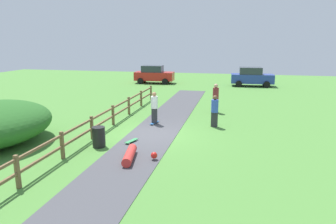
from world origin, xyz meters
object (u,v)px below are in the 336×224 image
Objects in this scene: skater_riding at (154,106)px; bystander_blue at (215,110)px; parked_car_blue at (252,77)px; trash_bin at (99,137)px; skateboard_loose at (132,141)px; parked_car_red at (154,74)px; bystander_maroon at (216,97)px; skater_fallen at (131,155)px.

skater_riding is 1.04× the size of bystander_blue.
bystander_blue is 0.40× the size of parked_car_blue.
trash_bin is 1.09× the size of skateboard_loose.
parked_car_red reaches higher than skater_riding.
bystander_maroon reaches higher than bystander_blue.
skateboard_loose is 5.03m from bystander_blue.
bystander_blue is at bearing -98.95° from parked_car_blue.
bystander_maroon is 3.46m from bystander_blue.
parked_car_blue is at bearing 76.20° from skater_fallen.
parked_car_red is at bearing -180.00° from parked_car_blue.
bystander_maroon reaches higher than skateboard_loose.
bystander_maroon reaches higher than skater_riding.
trash_bin is at bearing -119.86° from bystander_maroon.
trash_bin is 0.21× the size of parked_car_blue.
skateboard_loose is 20.72m from parked_car_blue.
bystander_blue is at bearing 45.40° from skateboard_loose.
skater_fallen is at bearing -70.86° from skateboard_loose.
trash_bin is at bearing -145.19° from skateboard_loose.
parked_car_blue is 1.00× the size of parked_car_red.
trash_bin is 21.88m from parked_car_blue.
skater_fallen is 0.99× the size of bystander_blue.
bystander_maroon is at bearing -102.14° from parked_car_blue.
parked_car_red reaches higher than bystander_blue.
parked_car_blue is at bearing 73.03° from skateboard_loose.
skateboard_loose is at bearing -134.60° from bystander_blue.
parked_car_blue is at bearing 81.05° from bystander_blue.
trash_bin is at bearing -81.48° from parked_car_red.
skateboard_loose is (-0.69, 1.99, -0.11)m from skater_fallen.
parked_car_blue and parked_car_red have the same top height.
skateboard_loose is (-0.19, -3.33, -0.93)m from skater_riding.
skater_fallen is 0.91× the size of bystander_maroon.
skater_fallen is 0.40× the size of parked_car_red.
parked_car_blue reaches higher than skater_riding.
parked_car_blue is (5.85, 16.47, -0.06)m from skater_riding.
skater_riding is at bearing -109.56° from parked_car_blue.
skater_riding reaches higher than skateboard_loose.
skater_riding is at bearing 71.51° from trash_bin.
bystander_blue is 0.40× the size of parked_car_red.
bystander_maroon is 14.89m from parked_car_red.
skateboard_loose is 0.19× the size of parked_car_red.
skater_fallen is (1.89, -1.15, -0.25)m from trash_bin.
parked_car_blue is (2.76, 12.82, -0.08)m from bystander_maroon.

